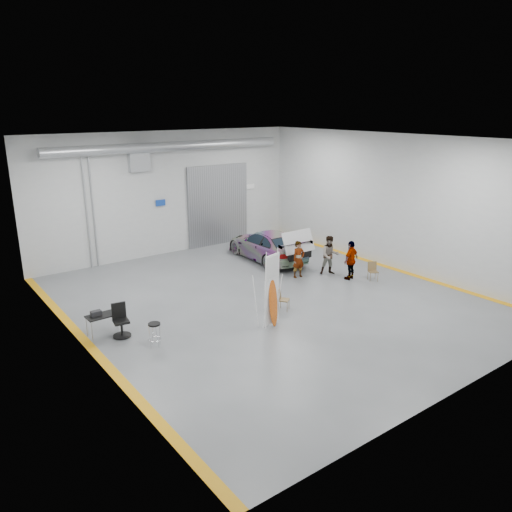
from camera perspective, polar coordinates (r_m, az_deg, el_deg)
ground at (r=19.22m, az=1.44°, el=-4.95°), size 16.00×16.00×0.00m
room_shell at (r=20.01m, az=-1.88°, el=8.05°), size 14.02×16.18×6.01m
sedan_car at (r=23.91m, az=1.28°, el=1.26°), size 2.35×5.03×1.42m
person_a at (r=21.45m, az=4.89°, el=-0.37°), size 0.62×0.44×1.62m
person_b at (r=22.00m, az=8.45°, el=0.10°), size 1.05×0.98×1.73m
person_c at (r=21.50m, az=10.79°, el=-0.46°), size 1.05×0.62×1.70m
surfboard_display at (r=16.55m, az=1.77°, el=-4.62°), size 0.74×0.34×2.67m
folding_chair_near at (r=18.16m, az=3.17°, el=-5.47°), size 0.52×0.57×0.79m
folding_chair_far at (r=21.69m, az=13.19°, el=-2.13°), size 0.51×0.55×0.80m
shop_stool at (r=15.78m, az=-11.49°, el=-8.83°), size 0.40×0.40×0.78m
work_table at (r=16.83m, az=-17.21°, el=-6.45°), size 1.12×0.58×0.90m
office_chair at (r=16.67m, az=-15.25°, el=-7.33°), size 0.58×0.58×1.08m
trunk_lid at (r=22.09m, az=4.79°, el=1.85°), size 1.66×1.01×0.04m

